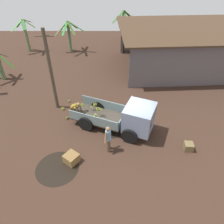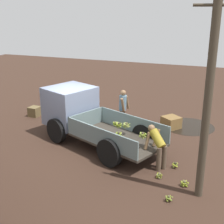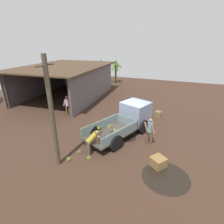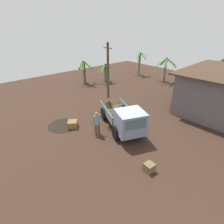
{
  "view_description": "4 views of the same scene",
  "coord_description": "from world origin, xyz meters",
  "px_view_note": "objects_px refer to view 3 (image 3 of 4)",
  "views": [
    {
      "loc": [
        -0.98,
        -9.9,
        9.0
      ],
      "look_at": [
        -0.98,
        0.1,
        1.1
      ],
      "focal_mm": 35.0,
      "sensor_mm": 36.0,
      "label": 1
    },
    {
      "loc": [
        -5.15,
        9.7,
        4.81
      ],
      "look_at": [
        -1.57,
        0.42,
        1.47
      ],
      "focal_mm": 50.0,
      "sensor_mm": 36.0,
      "label": 2
    },
    {
      "loc": [
        -10.42,
        -3.05,
        5.78
      ],
      "look_at": [
        -0.57,
        0.79,
        1.44
      ],
      "focal_mm": 28.0,
      "sensor_mm": 36.0,
      "label": 3
    },
    {
      "loc": [
        6.88,
        -7.48,
        6.68
      ],
      "look_at": [
        -1.21,
        -0.5,
        1.22
      ],
      "focal_mm": 28.0,
      "sensor_mm": 36.0,
      "label": 4
    }
  ],
  "objects_px": {
    "person_bystander_near_shed": "(67,104)",
    "banana_bunch_on_ground_1": "(69,159)",
    "banana_bunch_on_ground_2": "(79,151)",
    "wooden_crate_1": "(158,114)",
    "wooden_crate_0": "(158,162)",
    "cargo_truck": "(131,117)",
    "utility_pole": "(52,115)",
    "banana_bunch_on_ground_3": "(58,152)",
    "person_worker_loading": "(92,141)",
    "person_foreground_visitor": "(150,130)",
    "banana_bunch_on_ground_0": "(89,158)"
  },
  "relations": [
    {
      "from": "banana_bunch_on_ground_0",
      "to": "banana_bunch_on_ground_3",
      "type": "distance_m",
      "value": 1.86
    },
    {
      "from": "person_worker_loading",
      "to": "wooden_crate_0",
      "type": "relative_size",
      "value": 2.02
    },
    {
      "from": "person_foreground_visitor",
      "to": "banana_bunch_on_ground_2",
      "type": "height_order",
      "value": "person_foreground_visitor"
    },
    {
      "from": "cargo_truck",
      "to": "person_bystander_near_shed",
      "type": "distance_m",
      "value": 5.67
    },
    {
      "from": "banana_bunch_on_ground_0",
      "to": "wooden_crate_0",
      "type": "distance_m",
      "value": 3.51
    },
    {
      "from": "banana_bunch_on_ground_1",
      "to": "banana_bunch_on_ground_2",
      "type": "xyz_separation_m",
      "value": [
        0.76,
        -0.17,
        0.01
      ]
    },
    {
      "from": "person_bystander_near_shed",
      "to": "banana_bunch_on_ground_1",
      "type": "bearing_deg",
      "value": 165.86
    },
    {
      "from": "utility_pole",
      "to": "banana_bunch_on_ground_2",
      "type": "xyz_separation_m",
      "value": [
        1.19,
        -0.47,
        -2.6
      ]
    },
    {
      "from": "banana_bunch_on_ground_3",
      "to": "wooden_crate_0",
      "type": "bearing_deg",
      "value": -79.63
    },
    {
      "from": "banana_bunch_on_ground_3",
      "to": "wooden_crate_0",
      "type": "distance_m",
      "value": 5.36
    },
    {
      "from": "banana_bunch_on_ground_1",
      "to": "banana_bunch_on_ground_3",
      "type": "height_order",
      "value": "banana_bunch_on_ground_1"
    },
    {
      "from": "cargo_truck",
      "to": "person_foreground_visitor",
      "type": "relative_size",
      "value": 3.09
    },
    {
      "from": "cargo_truck",
      "to": "utility_pole",
      "type": "height_order",
      "value": "utility_pole"
    },
    {
      "from": "person_bystander_near_shed",
      "to": "wooden_crate_0",
      "type": "height_order",
      "value": "person_bystander_near_shed"
    },
    {
      "from": "person_bystander_near_shed",
      "to": "banana_bunch_on_ground_1",
      "type": "distance_m",
      "value": 6.29
    },
    {
      "from": "person_foreground_visitor",
      "to": "wooden_crate_1",
      "type": "relative_size",
      "value": 3.54
    },
    {
      "from": "wooden_crate_0",
      "to": "person_bystander_near_shed",
      "type": "bearing_deg",
      "value": 63.73
    },
    {
      "from": "utility_pole",
      "to": "banana_bunch_on_ground_0",
      "type": "xyz_separation_m",
      "value": [
        0.86,
        -1.27,
        -2.6
      ]
    },
    {
      "from": "banana_bunch_on_ground_0",
      "to": "banana_bunch_on_ground_3",
      "type": "xyz_separation_m",
      "value": [
        -0.17,
        1.86,
        -0.01
      ]
    },
    {
      "from": "utility_pole",
      "to": "banana_bunch_on_ground_3",
      "type": "relative_size",
      "value": 24.76
    },
    {
      "from": "person_bystander_near_shed",
      "to": "wooden_crate_0",
      "type": "bearing_deg",
      "value": -164.92
    },
    {
      "from": "wooden_crate_1",
      "to": "banana_bunch_on_ground_1",
      "type": "bearing_deg",
      "value": 154.36
    },
    {
      "from": "person_bystander_near_shed",
      "to": "banana_bunch_on_ground_2",
      "type": "bearing_deg",
      "value": 171.59
    },
    {
      "from": "cargo_truck",
      "to": "person_worker_loading",
      "type": "distance_m",
      "value": 3.56
    },
    {
      "from": "cargo_truck",
      "to": "banana_bunch_on_ground_3",
      "type": "distance_m",
      "value": 5.11
    },
    {
      "from": "person_foreground_visitor",
      "to": "banana_bunch_on_ground_2",
      "type": "relative_size",
      "value": 8.44
    },
    {
      "from": "person_worker_loading",
      "to": "banana_bunch_on_ground_3",
      "type": "xyz_separation_m",
      "value": [
        -0.74,
        1.73,
        -0.68
      ]
    },
    {
      "from": "person_foreground_visitor",
      "to": "wooden_crate_0",
      "type": "xyz_separation_m",
      "value": [
        -1.87,
        -0.79,
        -0.68
      ]
    },
    {
      "from": "person_foreground_visitor",
      "to": "banana_bunch_on_ground_1",
      "type": "relative_size",
      "value": 6.38
    },
    {
      "from": "person_foreground_visitor",
      "to": "banana_bunch_on_ground_0",
      "type": "bearing_deg",
      "value": -35.96
    },
    {
      "from": "person_bystander_near_shed",
      "to": "wooden_crate_1",
      "type": "height_order",
      "value": "person_bystander_near_shed"
    },
    {
      "from": "person_foreground_visitor",
      "to": "person_worker_loading",
      "type": "relative_size",
      "value": 1.26
    },
    {
      "from": "banana_bunch_on_ground_1",
      "to": "banana_bunch_on_ground_0",
      "type": "bearing_deg",
      "value": -65.74
    },
    {
      "from": "person_bystander_near_shed",
      "to": "banana_bunch_on_ground_1",
      "type": "xyz_separation_m",
      "value": [
        -5.14,
        -3.53,
        -0.81
      ]
    },
    {
      "from": "person_worker_loading",
      "to": "banana_bunch_on_ground_3",
      "type": "distance_m",
      "value": 2.0
    },
    {
      "from": "banana_bunch_on_ground_0",
      "to": "banana_bunch_on_ground_2",
      "type": "bearing_deg",
      "value": 67.89
    },
    {
      "from": "person_worker_loading",
      "to": "utility_pole",
      "type": "bearing_deg",
      "value": 178.99
    },
    {
      "from": "banana_bunch_on_ground_1",
      "to": "wooden_crate_1",
      "type": "xyz_separation_m",
      "value": [
        7.44,
        -3.57,
        0.13
      ]
    },
    {
      "from": "banana_bunch_on_ground_2",
      "to": "wooden_crate_1",
      "type": "distance_m",
      "value": 7.5
    },
    {
      "from": "banana_bunch_on_ground_2",
      "to": "wooden_crate_1",
      "type": "height_order",
      "value": "wooden_crate_1"
    },
    {
      "from": "person_bystander_near_shed",
      "to": "banana_bunch_on_ground_2",
      "type": "xyz_separation_m",
      "value": [
        -4.38,
        -3.7,
        -0.81
      ]
    },
    {
      "from": "cargo_truck",
      "to": "person_worker_loading",
      "type": "xyz_separation_m",
      "value": [
        -3.33,
        1.23,
        -0.24
      ]
    },
    {
      "from": "cargo_truck",
      "to": "banana_bunch_on_ground_0",
      "type": "bearing_deg",
      "value": -173.62
    },
    {
      "from": "cargo_truck",
      "to": "banana_bunch_on_ground_2",
      "type": "xyz_separation_m",
      "value": [
        -3.57,
        1.91,
        -0.91
      ]
    },
    {
      "from": "cargo_truck",
      "to": "utility_pole",
      "type": "bearing_deg",
      "value": 175.66
    },
    {
      "from": "person_bystander_near_shed",
      "to": "wooden_crate_0",
      "type": "distance_m",
      "value": 8.86
    },
    {
      "from": "banana_bunch_on_ground_1",
      "to": "wooden_crate_0",
      "type": "height_order",
      "value": "wooden_crate_0"
    },
    {
      "from": "person_bystander_near_shed",
      "to": "banana_bunch_on_ground_0",
      "type": "distance_m",
      "value": 6.56
    },
    {
      "from": "person_worker_loading",
      "to": "banana_bunch_on_ground_1",
      "type": "bearing_deg",
      "value": 177.66
    },
    {
      "from": "cargo_truck",
      "to": "wooden_crate_1",
      "type": "relative_size",
      "value": 10.95
    }
  ]
}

